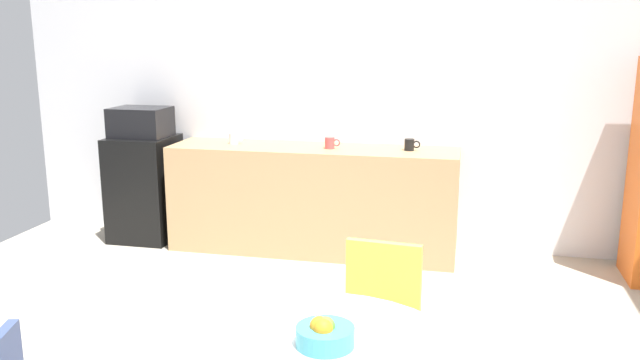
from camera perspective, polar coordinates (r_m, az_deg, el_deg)
wall_back at (r=5.68m, az=2.41°, el=7.37°), size 6.00×0.10×2.60m
counter_block at (r=5.53m, az=-0.64°, el=-1.71°), size 2.42×0.60×0.90m
mini_fridge at (r=6.07m, az=-15.10°, el=-0.68°), size 0.54×0.54×0.93m
microwave at (r=5.97m, az=-15.43°, el=4.91°), size 0.48×0.38×0.26m
chair_yellow at (r=3.24m, az=5.14°, el=-11.12°), size 0.46×0.46×0.83m
fruit_bowl at (r=2.33m, az=0.40°, el=-13.33°), size 0.21×0.21×0.11m
mug_white at (r=5.32m, az=7.87°, el=3.08°), size 0.13×0.08×0.09m
mug_green at (r=5.65m, az=-7.53°, el=3.65°), size 0.13×0.08×0.09m
mug_red at (r=5.36m, az=0.89°, el=3.27°), size 0.13×0.08×0.09m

